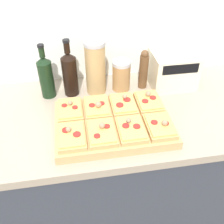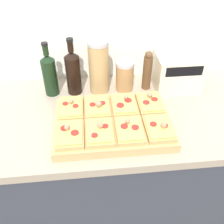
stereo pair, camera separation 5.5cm
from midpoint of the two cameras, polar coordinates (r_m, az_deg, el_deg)
wall_back at (r=1.37m, az=1.90°, el=21.97°), size 6.00×0.06×2.50m
kitchen_counter at (r=1.55m, az=2.96°, el=-12.50°), size 2.63×0.67×0.88m
cutting_board at (r=1.13m, az=1.54°, el=-2.56°), size 0.49×0.35×0.04m
pizza_slice_back_left at (r=1.17m, az=-7.65°, el=0.85°), size 0.11×0.16×0.05m
pizza_slice_back_midleft at (r=1.17m, az=-1.81°, el=1.21°), size 0.11×0.16×0.06m
pizza_slice_back_midright at (r=1.18m, az=3.95°, el=1.59°), size 0.11×0.16×0.05m
pizza_slice_back_right at (r=1.20m, az=9.54°, el=1.94°), size 0.11×0.16×0.05m
pizza_slice_front_left at (r=1.04m, az=-7.68°, el=-4.81°), size 0.11×0.16×0.05m
pizza_slice_front_midleft at (r=1.04m, az=-1.12°, el=-4.38°), size 0.11×0.16×0.05m
pizza_slice_front_midright at (r=1.06m, az=5.32°, el=-3.92°), size 0.11×0.16×0.05m
pizza_slice_front_right at (r=1.08m, az=11.58°, el=-3.44°), size 0.11×0.16×0.05m
olive_oil_bottle at (r=1.31m, az=-12.26°, el=8.07°), size 0.07×0.07×0.27m
wine_bottle at (r=1.30m, az=-7.28°, el=8.69°), size 0.07×0.07×0.29m
grain_jar_tall at (r=1.29m, az=-1.69°, el=9.75°), size 0.10×0.10×0.27m
grain_jar_short at (r=1.34m, az=3.95°, el=7.89°), size 0.09×0.09×0.16m
pepper_mill at (r=1.35m, az=8.85°, el=8.87°), size 0.05×0.05×0.21m
toaster_oven at (r=1.40m, az=15.05°, el=8.58°), size 0.25×0.19×0.18m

